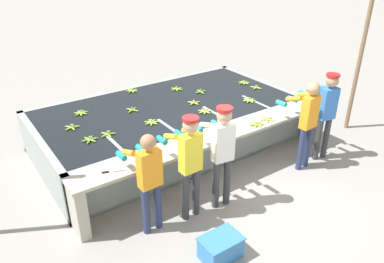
# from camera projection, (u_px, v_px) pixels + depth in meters

# --- Properties ---
(ground_plane) EXTENTS (80.00, 80.00, 0.00)m
(ground_plane) POSITION_uv_depth(u_px,v_px,m) (225.00, 184.00, 6.55)
(ground_plane) COLOR gray
(ground_plane) RESTS_ON ground
(wash_tank) EXTENTS (5.20, 2.79, 0.86)m
(wash_tank) POSITION_uv_depth(u_px,v_px,m) (169.00, 124.00, 7.70)
(wash_tank) COLOR gray
(wash_tank) RESTS_ON ground
(work_ledge) EXTENTS (5.20, 0.45, 0.86)m
(work_ledge) POSITION_uv_depth(u_px,v_px,m) (218.00, 147.00, 6.43)
(work_ledge) COLOR #A8A393
(work_ledge) RESTS_ON ground
(worker_0) EXTENTS (0.42, 0.71, 1.57)m
(worker_0) POSITION_uv_depth(u_px,v_px,m) (149.00, 175.00, 5.12)
(worker_0) COLOR navy
(worker_0) RESTS_ON ground
(worker_1) EXTENTS (0.42, 0.72, 1.67)m
(worker_1) POSITION_uv_depth(u_px,v_px,m) (189.00, 158.00, 5.36)
(worker_1) COLOR #38383D
(worker_1) RESTS_ON ground
(worker_2) EXTENTS (0.47, 0.74, 1.70)m
(worker_2) POSITION_uv_depth(u_px,v_px,m) (222.00, 147.00, 5.59)
(worker_2) COLOR #38383D
(worker_2) RESTS_ON ground
(worker_3) EXTENTS (0.44, 0.73, 1.68)m
(worker_3) POSITION_uv_depth(u_px,v_px,m) (307.00, 118.00, 6.61)
(worker_3) COLOR navy
(worker_3) RESTS_ON ground
(worker_4) EXTENTS (0.48, 0.74, 1.71)m
(worker_4) POSITION_uv_depth(u_px,v_px,m) (326.00, 108.00, 6.90)
(worker_4) COLOR #38383D
(worker_4) RESTS_ON ground
(banana_bunch_floating_0) EXTENTS (0.28, 0.28, 0.08)m
(banana_bunch_floating_0) POSITION_uv_depth(u_px,v_px,m) (205.00, 111.00, 7.19)
(banana_bunch_floating_0) COLOR #93BC3D
(banana_bunch_floating_0) RESTS_ON wash_tank
(banana_bunch_floating_1) EXTENTS (0.27, 0.27, 0.08)m
(banana_bunch_floating_1) POSITION_uv_depth(u_px,v_px,m) (256.00, 88.00, 8.36)
(banana_bunch_floating_1) COLOR #9EC642
(banana_bunch_floating_1) RESTS_ON wash_tank
(banana_bunch_floating_2) EXTENTS (0.28, 0.27, 0.08)m
(banana_bunch_floating_2) POSITION_uv_depth(u_px,v_px,m) (72.00, 127.00, 6.57)
(banana_bunch_floating_2) COLOR #8CB738
(banana_bunch_floating_2) RESTS_ON wash_tank
(banana_bunch_floating_3) EXTENTS (0.28, 0.28, 0.08)m
(banana_bunch_floating_3) POSITION_uv_depth(u_px,v_px,m) (132.00, 91.00, 8.19)
(banana_bunch_floating_3) COLOR #8CB738
(banana_bunch_floating_3) RESTS_ON wash_tank
(banana_bunch_floating_4) EXTENTS (0.28, 0.27, 0.08)m
(banana_bunch_floating_4) POSITION_uv_depth(u_px,v_px,m) (108.00, 134.00, 6.34)
(banana_bunch_floating_4) COLOR #75A333
(banana_bunch_floating_4) RESTS_ON wash_tank
(banana_bunch_floating_5) EXTENTS (0.26, 0.26, 0.08)m
(banana_bunch_floating_5) POSITION_uv_depth(u_px,v_px,m) (132.00, 110.00, 7.25)
(banana_bunch_floating_5) COLOR #7FAD33
(banana_bunch_floating_5) RESTS_ON wash_tank
(banana_bunch_floating_6) EXTENTS (0.28, 0.27, 0.08)m
(banana_bunch_floating_6) POSITION_uv_depth(u_px,v_px,m) (177.00, 89.00, 8.28)
(banana_bunch_floating_6) COLOR #8CB738
(banana_bunch_floating_6) RESTS_ON wash_tank
(banana_bunch_floating_7) EXTENTS (0.28, 0.28, 0.08)m
(banana_bunch_floating_7) POSITION_uv_depth(u_px,v_px,m) (244.00, 83.00, 8.65)
(banana_bunch_floating_7) COLOR #8CB738
(banana_bunch_floating_7) RESTS_ON wash_tank
(banana_bunch_floating_8) EXTENTS (0.28, 0.28, 0.08)m
(banana_bunch_floating_8) POSITION_uv_depth(u_px,v_px,m) (201.00, 92.00, 8.13)
(banana_bunch_floating_8) COLOR #7FAD33
(banana_bunch_floating_8) RESTS_ON wash_tank
(banana_bunch_floating_9) EXTENTS (0.28, 0.28, 0.08)m
(banana_bunch_floating_9) POSITION_uv_depth(u_px,v_px,m) (152.00, 122.00, 6.75)
(banana_bunch_floating_9) COLOR #8CB738
(banana_bunch_floating_9) RESTS_ON wash_tank
(banana_bunch_floating_10) EXTENTS (0.28, 0.27, 0.08)m
(banana_bunch_floating_10) POSITION_uv_depth(u_px,v_px,m) (90.00, 140.00, 6.16)
(banana_bunch_floating_10) COLOR #75A333
(banana_bunch_floating_10) RESTS_ON wash_tank
(banana_bunch_floating_11) EXTENTS (0.28, 0.27, 0.08)m
(banana_bunch_floating_11) POSITION_uv_depth(u_px,v_px,m) (194.00, 103.00, 7.58)
(banana_bunch_floating_11) COLOR #9EC642
(banana_bunch_floating_11) RESTS_ON wash_tank
(banana_bunch_floating_12) EXTENTS (0.28, 0.28, 0.08)m
(banana_bunch_floating_12) POSITION_uv_depth(u_px,v_px,m) (81.00, 113.00, 7.12)
(banana_bunch_floating_12) COLOR #8CB738
(banana_bunch_floating_12) RESTS_ON wash_tank
(banana_bunch_floating_13) EXTENTS (0.28, 0.28, 0.08)m
(banana_bunch_floating_13) POSITION_uv_depth(u_px,v_px,m) (249.00, 100.00, 7.69)
(banana_bunch_floating_13) COLOR #9EC642
(banana_bunch_floating_13) RESTS_ON wash_tank
(banana_bunch_ledge_0) EXTENTS (0.28, 0.28, 0.08)m
(banana_bunch_ledge_0) POSITION_uv_depth(u_px,v_px,m) (256.00, 124.00, 6.67)
(banana_bunch_ledge_0) COLOR #7FAD33
(banana_bunch_ledge_0) RESTS_ON work_ledge
(banana_bunch_ledge_1) EXTENTS (0.27, 0.27, 0.08)m
(banana_bunch_ledge_1) POSITION_uv_depth(u_px,v_px,m) (267.00, 119.00, 6.86)
(banana_bunch_ledge_1) COLOR #9EC642
(banana_bunch_ledge_1) RESTS_ON work_ledge
(banana_bunch_ledge_2) EXTENTS (0.27, 0.27, 0.08)m
(banana_bunch_ledge_2) POSITION_uv_depth(u_px,v_px,m) (147.00, 158.00, 5.62)
(banana_bunch_ledge_2) COLOR #75A333
(banana_bunch_ledge_2) RESTS_ON work_ledge
(knife_0) EXTENTS (0.34, 0.13, 0.02)m
(knife_0) POSITION_uv_depth(u_px,v_px,m) (110.00, 171.00, 5.32)
(knife_0) COLOR silver
(knife_0) RESTS_ON work_ledge
(crate) EXTENTS (0.55, 0.39, 0.32)m
(crate) POSITION_uv_depth(u_px,v_px,m) (221.00, 247.00, 4.96)
(crate) COLOR #3375B7
(crate) RESTS_ON ground
(support_post_right) EXTENTS (0.09, 0.09, 3.20)m
(support_post_right) POSITION_uv_depth(u_px,v_px,m) (360.00, 59.00, 7.81)
(support_post_right) COLOR #846647
(support_post_right) RESTS_ON ground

